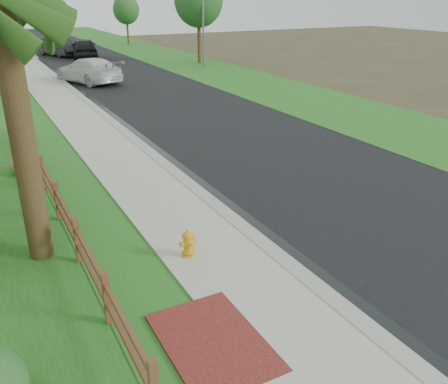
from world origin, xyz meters
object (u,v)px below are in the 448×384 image
ranch_fence (49,184)px  streetlight (201,4)px  fire_hydrant (188,244)px  white_suv (88,70)px  dark_car_mid (84,48)px

ranch_fence → streetlight: bearing=55.4°
streetlight → fire_hydrant: bearing=-116.1°
ranch_fence → white_suv: size_ratio=3.08×
ranch_fence → dark_car_mid: (8.28, 32.05, 0.29)m
ranch_fence → fire_hydrant: (2.20, -4.59, -0.22)m
white_suv → dark_car_mid: bearing=-121.2°
fire_hydrant → streetlight: streetlight is taller
dark_car_mid → streetlight: 12.61m
white_suv → streetlight: (9.82, 3.27, 3.93)m
fire_hydrant → dark_car_mid: bearing=80.6°
white_suv → dark_car_mid: dark_car_mid is taller
fire_hydrant → streetlight: size_ratio=0.08×
fire_hydrant → white_suv: size_ratio=0.12×
ranch_fence → streetlight: 27.49m
streetlight → ranch_fence: bearing=-124.6°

